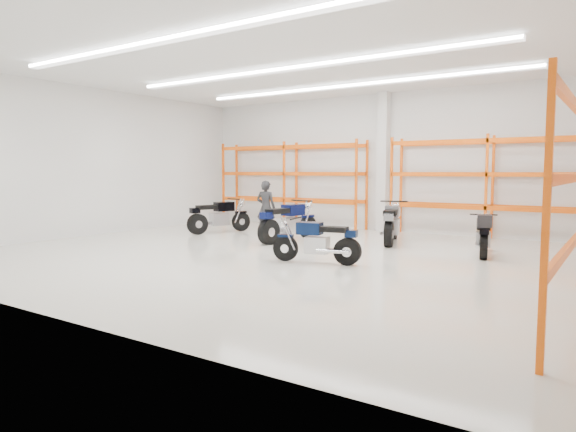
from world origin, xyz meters
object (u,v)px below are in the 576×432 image
Objects in this scene: motorcycle_main at (320,242)px; motorcycle_back_d at (483,235)px; motorcycle_back_a at (217,217)px; structural_column at (383,162)px; motorcycle_back_c at (391,224)px; standing_man at (266,208)px; motorcycle_back_b at (286,223)px.

motorcycle_back_d reaches higher than motorcycle_main.
structural_column is (4.16, 3.43, 1.74)m from motorcycle_back_a.
motorcycle_back_c is (0.09, 3.71, 0.08)m from motorcycle_main.
standing_man is at bearing 139.36° from motorcycle_main.
motorcycle_main is at bearing -91.39° from motorcycle_back_c.
motorcycle_back_b reaches higher than motorcycle_main.
motorcycle_back_b is 1.38× the size of standing_man.
structural_column is (-3.96, 3.38, 1.76)m from motorcycle_back_d.
motorcycle_back_d is at bearing 165.78° from standing_man.
motorcycle_back_c is 3.94m from standing_man.
motorcycle_back_c is at bearing 88.61° from motorcycle_main.
standing_man is (-3.91, -0.44, 0.31)m from motorcycle_back_c.
motorcycle_back_a is 1.09× the size of motorcycle_back_d.
motorcycle_back_b is at bearing -106.63° from structural_column.
motorcycle_back_d is at bearing 0.39° from motorcycle_back_a.
standing_man is (-1.36, 0.89, 0.31)m from motorcycle_back_b.
structural_column is at bearing 101.55° from motorcycle_main.
motorcycle_back_b is 2.87m from motorcycle_back_c.
motorcycle_back_b is (-2.46, 2.38, 0.08)m from motorcycle_main.
motorcycle_main is 3.72m from motorcycle_back_c.
motorcycle_back_b is 4.43m from structural_column.
motorcycle_main is at bearing -78.45° from structural_column.
motorcycle_back_b is at bearing 135.88° from motorcycle_main.
structural_column is (-1.38, 2.58, 1.72)m from motorcycle_back_c.
motorcycle_main is 0.43× the size of structural_column.
motorcycle_back_d is at bearing -40.47° from structural_column.
motorcycle_main is 6.67m from structural_column.
motorcycle_back_d is at bearing -17.08° from motorcycle_back_c.
motorcycle_back_c is at bearing 162.92° from motorcycle_back_d.
standing_man is (1.63, 0.41, 0.33)m from motorcycle_back_a.
structural_column is at bearing -141.03° from standing_man.
motorcycle_back_a is 8.12m from motorcycle_back_d.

